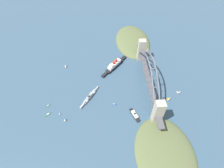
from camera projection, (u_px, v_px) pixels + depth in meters
name	position (u px, v px, depth m)	size (l,w,h in m)	color
ground_plane	(146.00, 85.00, 396.85)	(1400.00, 1400.00, 0.00)	#334C60
harbor_arch_bridge	(148.00, 76.00, 374.59)	(246.53, 16.89, 70.41)	#ADA38E
headland_west_shore	(166.00, 155.00, 292.61)	(139.74, 102.93, 19.61)	#515B38
headland_east_shore	(133.00, 42.00, 510.06)	(167.02, 98.08, 24.85)	#515B38
ocean_liner	(114.00, 65.00, 432.70)	(75.67, 66.82, 19.32)	black
naval_cruiser	(89.00, 97.00, 369.89)	(57.19, 38.75, 17.62)	gray
harbor_ferry_steamer	(135.00, 115.00, 341.32)	(32.99, 18.61, 8.06)	black
seaplane_taxiing_near_bridge	(178.00, 93.00, 379.59)	(7.79, 9.51, 4.56)	#B7B7B2
seaplane_second_in_formation	(168.00, 99.00, 367.79)	(8.58, 8.72, 4.58)	#B7B7B2
small_boat_0	(48.00, 114.00, 343.89)	(9.93, 10.79, 2.00)	#2D6B3D
small_boat_1	(48.00, 106.00, 357.59)	(6.09, 8.89, 2.31)	#2D6B3D
small_boat_2	(60.00, 113.00, 342.50)	(6.18, 3.61, 7.00)	#234C8C
small_boat_3	(114.00, 104.00, 360.04)	(1.92, 10.28, 2.41)	#234C8C
small_boat_4	(65.00, 120.00, 332.46)	(7.11, 5.26, 8.01)	#234C8C
small_boat_5	(66.00, 66.00, 432.84)	(9.09, 6.11, 9.73)	brown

